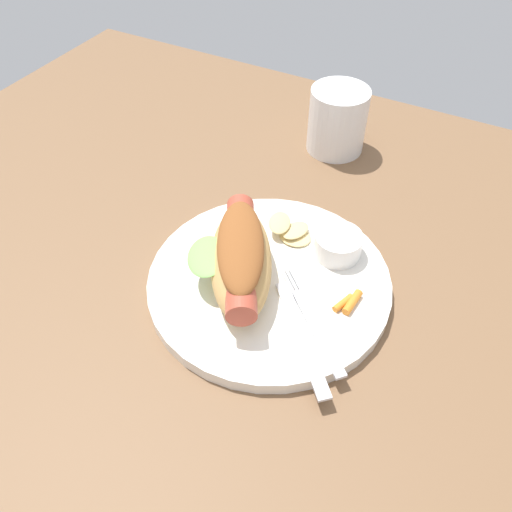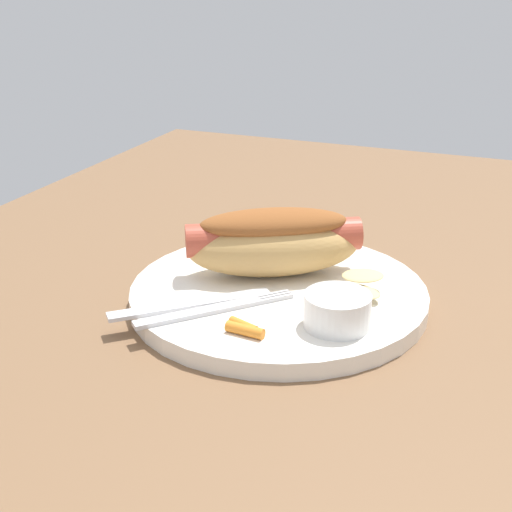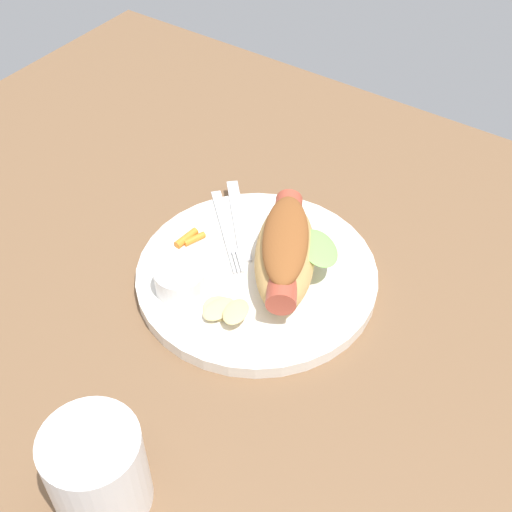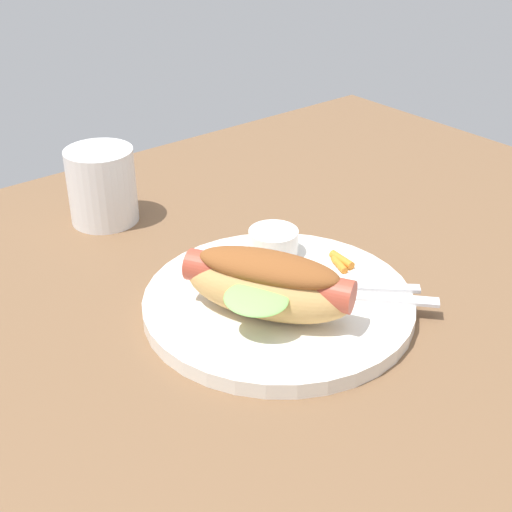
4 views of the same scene
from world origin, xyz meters
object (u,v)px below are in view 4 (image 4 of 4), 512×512
(fork, at_px, (352,286))
(hot_dog, at_px, (268,283))
(plate, at_px, (278,303))
(chips_pile, at_px, (228,264))
(knife, at_px, (365,297))
(drinking_cup, at_px, (102,186))
(sauce_ramekin, at_px, (273,242))
(carrot_garnish, at_px, (341,262))

(fork, bearing_deg, hot_dog, 31.44)
(plate, relative_size, fork, 2.39)
(fork, height_order, chips_pile, chips_pile)
(knife, bearing_deg, drinking_cup, -25.57)
(fork, xyz_separation_m, chips_pile, (-0.08, 0.11, 0.01))
(hot_dog, bearing_deg, plate, -89.94)
(fork, bearing_deg, plate, 15.78)
(fork, bearing_deg, chips_pile, -11.50)
(fork, xyz_separation_m, drinking_cup, (-0.11, 0.33, 0.03))
(plate, height_order, knife, knife)
(fork, bearing_deg, sauce_ramekin, -38.47)
(hot_dog, distance_m, knife, 0.11)
(fork, distance_m, chips_pile, 0.13)
(knife, distance_m, carrot_garnish, 0.07)
(chips_pile, bearing_deg, plate, -83.31)
(hot_dog, distance_m, carrot_garnish, 0.13)
(knife, bearing_deg, fork, -49.99)
(chips_pile, xyz_separation_m, drinking_cup, (-0.03, 0.22, 0.02))
(chips_pile, height_order, carrot_garnish, chips_pile)
(sauce_ramekin, bearing_deg, fork, -81.39)
(chips_pile, height_order, drinking_cup, drinking_cup)
(plate, distance_m, chips_pile, 0.08)
(fork, bearing_deg, knife, 125.20)
(fork, distance_m, drinking_cup, 0.35)
(knife, relative_size, drinking_cup, 1.55)
(chips_pile, distance_m, drinking_cup, 0.22)
(hot_dog, xyz_separation_m, drinking_cup, (-0.01, 0.31, -0.00))
(knife, bearing_deg, chips_pile, -12.47)
(hot_dog, height_order, sauce_ramekin, hot_dog)
(knife, height_order, drinking_cup, drinking_cup)
(sauce_ramekin, bearing_deg, chips_pile, 178.05)
(drinking_cup, bearing_deg, sauce_ramekin, -67.48)
(knife, xyz_separation_m, chips_pile, (-0.07, 0.13, 0.01))
(sauce_ramekin, height_order, drinking_cup, drinking_cup)
(knife, distance_m, chips_pile, 0.15)
(hot_dog, distance_m, sauce_ramekin, 0.12)
(carrot_garnish, bearing_deg, sauce_ramekin, 121.40)
(carrot_garnish, bearing_deg, fork, -120.90)
(sauce_ramekin, height_order, chips_pile, sauce_ramekin)
(plate, xyz_separation_m, knife, (0.07, -0.06, 0.01))
(drinking_cup, bearing_deg, chips_pile, -82.17)
(plate, xyz_separation_m, carrot_garnish, (0.09, 0.01, 0.01))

